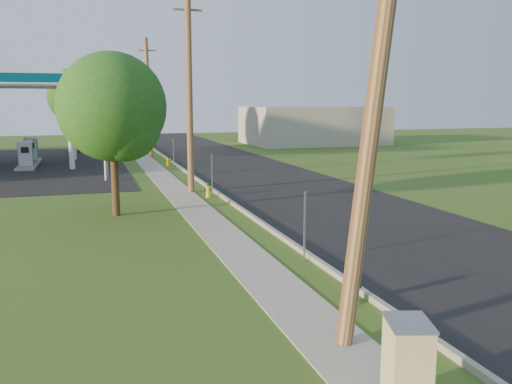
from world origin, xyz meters
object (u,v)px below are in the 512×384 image
at_px(utility_pole_near, 377,82).
at_px(fuel_pump_ne, 26,158).
at_px(utility_pole_mid, 189,92).
at_px(fuel_pump_se, 31,153).
at_px(utility_pole_far, 149,98).
at_px(price_pylon, 102,85).
at_px(tree_lot, 78,98).
at_px(tree_verge, 115,111).
at_px(utility_cabinet, 407,366).
at_px(hydrant_near, 353,288).
at_px(hydrant_far, 168,161).
at_px(hydrant_mid, 208,190).

xyz_separation_m(utility_pole_near, fuel_pump_ne, (-8.90, 31.00, -4.08)).
distance_m(utility_pole_mid, fuel_pump_se, 19.65).
xyz_separation_m(utility_pole_far, price_pylon, (-3.90, -12.50, 0.63)).
bearing_deg(fuel_pump_ne, fuel_pump_se, 90.00).
height_order(utility_pole_far, fuel_pump_se, utility_pole_far).
distance_m(utility_pole_near, utility_pole_far, 36.00).
distance_m(utility_pole_near, price_pylon, 23.83).
xyz_separation_m(fuel_pump_se, tree_lot, (3.42, 6.90, 4.08)).
height_order(fuel_pump_ne, tree_verge, tree_verge).
bearing_deg(fuel_pump_se, utility_cabinet, -77.46).
relative_size(tree_verge, tree_lot, 0.86).
relative_size(hydrant_near, utility_cabinet, 0.55).
bearing_deg(hydrant_far, hydrant_near, -89.76).
xyz_separation_m(tree_verge, hydrant_mid, (4.30, 3.11, -3.77)).
bearing_deg(utility_pole_far, utility_cabinet, -90.92).
bearing_deg(hydrant_near, utility_pole_mid, 92.24).
xyz_separation_m(fuel_pump_ne, hydrant_near, (9.53, -29.17, -0.36)).
bearing_deg(utility_pole_mid, price_pylon, 125.34).
distance_m(utility_pole_mid, tree_lot, 24.52).
distance_m(fuel_pump_se, tree_verge, 22.63).
bearing_deg(price_pylon, utility_cabinet, -82.73).
height_order(fuel_pump_se, tree_verge, tree_verge).
bearing_deg(fuel_pump_ne, utility_pole_far, 29.33).
relative_size(fuel_pump_se, utility_cabinet, 2.34).
bearing_deg(utility_pole_far, hydrant_near, -88.94).
bearing_deg(hydrant_far, hydrant_mid, -90.03).
relative_size(utility_pole_near, price_pylon, 1.38).
distance_m(hydrant_near, hydrant_mid, 14.50).
xyz_separation_m(tree_verge, utility_cabinet, (3.18, -15.45, -3.43)).
bearing_deg(utility_pole_near, utility_pole_far, 90.00).
distance_m(utility_pole_mid, price_pylon, 6.76).
relative_size(utility_pole_mid, tree_lot, 1.31).
bearing_deg(hydrant_far, utility_cabinet, -92.03).
distance_m(utility_pole_far, tree_lot, 8.05).
distance_m(fuel_pump_se, tree_lot, 8.72).
relative_size(utility_pole_mid, hydrant_far, 12.98).
height_order(price_pylon, tree_verge, price_pylon).
distance_m(utility_pole_mid, tree_verge, 6.16).
bearing_deg(utility_pole_near, utility_pole_mid, 90.00).
relative_size(fuel_pump_ne, fuel_pump_se, 1.00).
bearing_deg(utility_pole_near, price_pylon, 99.42).
bearing_deg(fuel_pump_ne, utility_pole_mid, -55.60).
xyz_separation_m(utility_pole_near, price_pylon, (-3.90, 23.50, 0.63)).
relative_size(utility_pole_near, fuel_pump_ne, 2.96).
bearing_deg(utility_pole_far, fuel_pump_se, -173.59).
height_order(utility_pole_far, hydrant_mid, utility_pole_far).
distance_m(fuel_pump_ne, tree_lot, 12.13).
relative_size(utility_pole_near, tree_lot, 1.27).
xyz_separation_m(fuel_pump_ne, fuel_pump_se, (0.00, 4.00, 0.00)).
height_order(utility_pole_far, hydrant_far, utility_pole_far).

